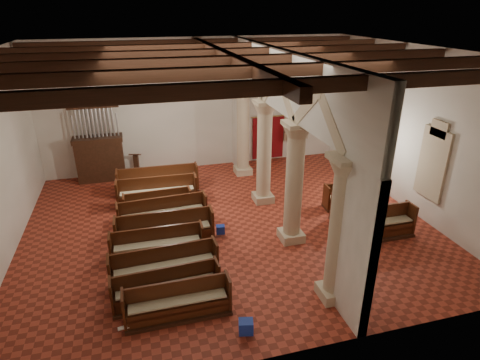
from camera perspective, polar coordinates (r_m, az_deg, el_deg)
name	(u,v)px	position (r m, az deg, el deg)	size (l,w,h in m)	color
floor	(228,225)	(14.49, -1.66, -6.38)	(14.00, 14.00, 0.00)	#9F3522
ceiling	(226,50)	(12.61, -1.99, 17.95)	(14.00, 14.00, 0.00)	black
wall_back	(197,105)	(18.92, -6.16, 10.53)	(14.00, 0.02, 6.00)	white
wall_front	(299,240)	(8.06, 8.37, -8.43)	(14.00, 0.02, 6.00)	white
wall_right	(410,130)	(16.28, 23.06, 6.62)	(0.02, 12.00, 6.00)	white
ceiling_beams	(226,57)	(12.63, -1.98, 17.13)	(13.80, 11.80, 0.30)	#3E2013
arcade	(279,125)	(13.59, 5.62, 7.80)	(0.90, 11.90, 6.00)	#BFAB8E
window_right_a	(434,164)	(15.42, 25.82, 2.09)	(0.03, 1.00, 2.20)	#398262
window_right_b	(370,132)	(18.43, 18.01, 6.57)	(0.03, 1.00, 2.20)	#398262
window_back	(297,115)	(20.47, 8.06, 9.13)	(1.00, 0.03, 2.20)	#398262
pipe_organ	(99,151)	(18.73, -19.40, 3.98)	(2.10, 0.85, 4.40)	#3E2013
lectern	(137,166)	(18.95, -14.49, 1.93)	(0.55, 0.57, 1.16)	#352411
dossal_curtain	(268,138)	(20.17, 4.01, 6.02)	(1.80, 0.07, 2.17)	maroon
processional_banner	(297,151)	(19.63, 8.11, 4.11)	(0.49, 0.63, 2.15)	#3E2013
hymnal_box_a	(246,327)	(10.09, 0.85, -20.13)	(0.34, 0.28, 0.34)	navy
hymnal_box_b	(193,276)	(11.65, -6.76, -13.35)	(0.34, 0.28, 0.34)	navy
hymnal_box_c	(220,229)	(13.75, -2.79, -7.03)	(0.29, 0.23, 0.29)	#161697
tube_heater_a	(138,324)	(10.60, -14.27, -19.23)	(0.10, 0.10, 0.97)	silver
tube_heater_b	(169,296)	(11.23, -10.13, -15.93)	(0.09, 0.09, 0.86)	white
nave_pew_0	(178,306)	(10.63, -8.78, -17.32)	(2.66, 0.67, 0.98)	#3E2013
nave_pew_1	(167,291)	(11.15, -10.35, -15.28)	(2.87, 0.79, 0.95)	#3E2013
nave_pew_2	(165,271)	(11.79, -10.59, -12.61)	(3.04, 0.85, 1.07)	#3E2013
nave_pew_3	(158,248)	(12.84, -11.59, -9.52)	(2.85, 0.71, 1.00)	#3E2013
nave_pew_4	(166,235)	(13.39, -10.53, -7.68)	(3.14, 0.81, 1.14)	#3E2013
nave_pew_5	(163,217)	(14.51, -10.85, -5.22)	(3.14, 0.87, 1.06)	#3E2013
nave_pew_6	(158,208)	(15.23, -11.54, -3.92)	(2.49, 0.74, 0.98)	#3E2013
nave_pew_7	(158,196)	(16.07, -11.63, -2.22)	(3.10, 0.85, 1.12)	#3E2013
nave_pew_8	(159,185)	(17.06, -11.52, -0.64)	(3.32, 0.81, 1.13)	#3E2013
aisle_pew_0	(383,227)	(14.47, 19.62, -6.27)	(2.13, 0.74, 1.10)	#3E2013
aisle_pew_1	(357,211)	(15.25, 16.30, -4.24)	(1.88, 0.72, 1.08)	#3E2013
aisle_pew_2	(349,199)	(16.14, 15.29, -2.65)	(2.04, 0.79, 0.98)	#3E2013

